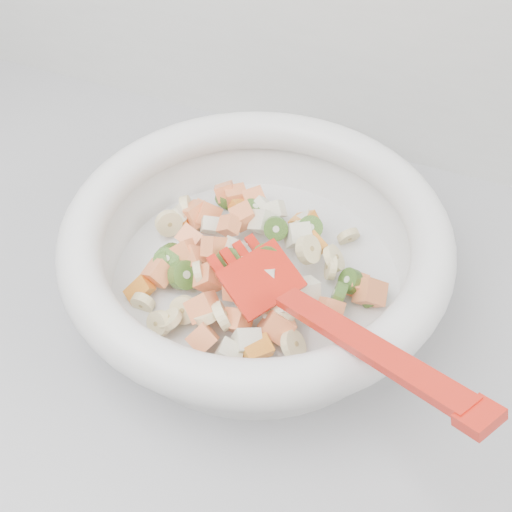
% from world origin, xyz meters
% --- Properties ---
extents(mixing_bowl, '(0.40, 0.35, 0.14)m').
position_xyz_m(mixing_bowl, '(-0.20, 1.47, 0.95)').
color(mixing_bowl, silver).
rests_on(mixing_bowl, counter).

